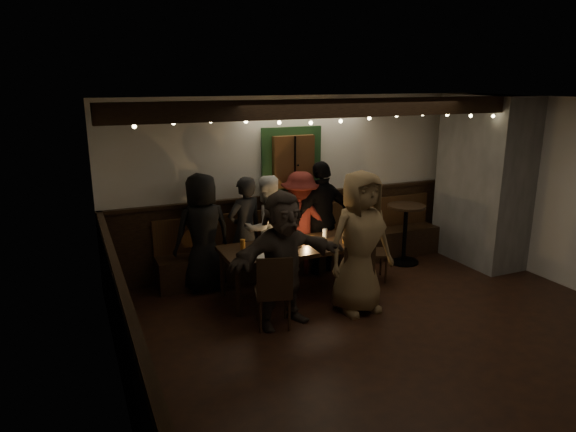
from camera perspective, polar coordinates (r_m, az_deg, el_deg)
name	(u,v)px	position (r m, az deg, el deg)	size (l,w,h in m)	color
room	(401,205)	(7.53, 12.43, 1.18)	(6.02, 5.01, 2.62)	black
dining_table	(294,250)	(6.82, 0.66, -3.80)	(1.94, 0.83, 0.84)	black
chair_near_left	(274,288)	(5.93, -1.60, -8.01)	(0.50, 0.50, 0.91)	black
chair_near_right	(358,273)	(6.51, 7.75, -6.28)	(0.49, 0.49, 0.85)	black
chair_end	(368,247)	(7.46, 8.83, -3.44)	(0.51, 0.51, 0.88)	black
high_top	(405,227)	(8.23, 12.90, -1.15)	(0.59, 0.59, 0.94)	black
person_a	(203,232)	(7.05, -9.45, -1.81)	(0.80, 0.52, 1.63)	black
person_b	(245,230)	(7.26, -4.78, -1.56)	(0.56, 0.37, 1.53)	black
person_c	(266,228)	(7.34, -2.43, -1.34)	(0.74, 0.58, 1.53)	silver
person_d	(300,223)	(7.55, 1.39, -0.83)	(1.00, 0.57, 1.54)	#491512
person_e	(322,218)	(7.60, 3.80, -0.18)	(0.99, 0.41, 1.69)	black
person_f	(283,259)	(5.95, -0.58, -4.81)	(1.51, 0.48, 1.62)	#393029
person_g	(360,242)	(6.33, 8.00, -2.93)	(0.87, 0.57, 1.79)	brown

